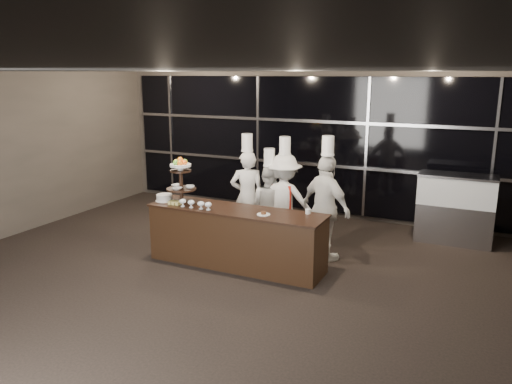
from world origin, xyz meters
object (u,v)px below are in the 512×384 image
at_px(chef_b, 269,204).
at_px(chef_d, 326,208).
at_px(display_case, 456,205).
at_px(display_stand, 181,177).
at_px(layer_cake, 164,198).
at_px(chef_c, 284,200).
at_px(buffet_counter, 236,237).
at_px(chef_a, 247,195).

height_order(chef_b, chef_d, chef_d).
xyz_separation_m(display_case, chef_d, (-1.81, -1.84, 0.19)).
xyz_separation_m(display_case, chef_b, (-2.95, -1.52, 0.04)).
bearing_deg(chef_d, chef_b, 164.50).
height_order(display_stand, chef_d, chef_d).
height_order(display_stand, layer_cake, display_stand).
bearing_deg(display_stand, layer_cake, -170.71).
height_order(display_case, chef_b, chef_b).
xyz_separation_m(chef_b, chef_c, (0.28, 0.01, 0.10)).
bearing_deg(buffet_counter, chef_a, 107.92).
xyz_separation_m(buffet_counter, display_case, (2.99, 2.67, 0.22)).
bearing_deg(layer_cake, chef_b, 41.64).
xyz_separation_m(display_stand, layer_cake, (-0.30, -0.05, -0.37)).
relative_size(buffet_counter, chef_b, 1.65).
bearing_deg(chef_b, chef_a, -173.46).
distance_m(buffet_counter, chef_b, 1.18).
distance_m(chef_b, chef_c, 0.30).
distance_m(layer_cake, chef_d, 2.64).
bearing_deg(chef_a, chef_b, 6.54).
distance_m(display_stand, chef_d, 2.38).
xyz_separation_m(display_stand, display_case, (3.99, 2.67, -0.65)).
xyz_separation_m(chef_a, chef_b, (0.40, 0.05, -0.13)).
distance_m(buffet_counter, display_case, 4.02).
bearing_deg(display_stand, chef_c, 41.26).
xyz_separation_m(display_case, chef_c, (-2.67, -1.51, 0.14)).
bearing_deg(chef_d, chef_c, 159.01).
distance_m(chef_c, chef_d, 0.92).
xyz_separation_m(display_stand, chef_a, (0.64, 1.10, -0.48)).
relative_size(display_stand, chef_c, 0.39).
height_order(display_case, chef_d, chef_d).
xyz_separation_m(display_stand, chef_c, (1.33, 1.16, -0.51)).
bearing_deg(chef_b, chef_d, -15.50).
distance_m(chef_a, chef_b, 0.42).
bearing_deg(display_case, chef_a, -154.91).
bearing_deg(display_case, buffet_counter, -138.24).
height_order(chef_b, chef_c, chef_c).
xyz_separation_m(buffet_counter, chef_d, (1.18, 0.84, 0.41)).
bearing_deg(chef_c, layer_cake, -143.35).
distance_m(display_stand, chef_b, 1.67).
bearing_deg(display_case, display_stand, -146.21).
height_order(buffet_counter, chef_d, chef_d).
height_order(layer_cake, chef_a, chef_a).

